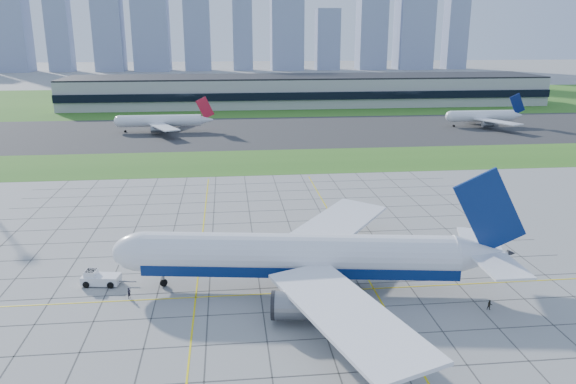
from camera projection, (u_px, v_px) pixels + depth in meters
name	position (u px, v px, depth m)	size (l,w,h in m)	color
ground	(260.00, 289.00, 89.18)	(1400.00, 1400.00, 0.00)	gray
grass_median	(242.00, 162.00, 175.17)	(700.00, 35.00, 0.04)	#2B5E1B
asphalt_taxiway	(238.00, 132.00, 227.71)	(700.00, 75.00, 0.04)	#383838
grass_far	(234.00, 100.00, 332.81)	(700.00, 145.00, 0.04)	#2B5E1B
apron_markings	(258.00, 261.00, 99.82)	(120.00, 130.00, 0.03)	#474744
terminal	(307.00, 90.00, 310.80)	(260.00, 43.00, 15.80)	#B7B7B2
city_skyline	(219.00, 11.00, 568.78)	(523.00, 32.40, 160.00)	#8C98B7
airliner	(302.00, 256.00, 87.68)	(63.69, 64.09, 20.13)	white
pushback_tug	(99.00, 278.00, 90.40)	(8.79, 3.76, 2.41)	white
crew_near	(129.00, 293.00, 85.68)	(0.63, 0.41, 1.73)	black
crew_far	(490.00, 305.00, 82.15)	(0.76, 0.59, 1.55)	black
distant_jet_1	(162.00, 121.00, 226.89)	(37.80, 42.66, 14.08)	white
distant_jet_2	(483.00, 116.00, 239.88)	(32.76, 42.66, 14.08)	white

